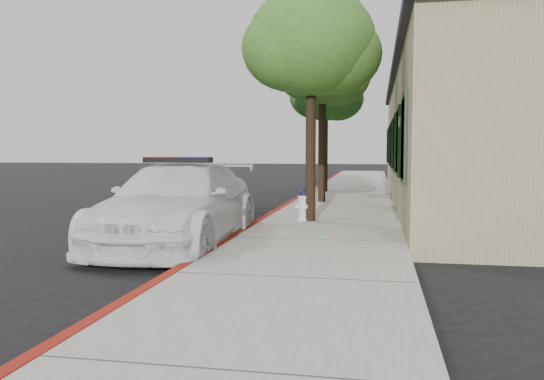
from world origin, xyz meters
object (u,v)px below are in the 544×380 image
(clapboard_building, at_px, (506,138))
(street_tree_near, at_px, (311,47))
(police_car, at_px, (178,204))
(street_tree_far, at_px, (326,95))
(fire_hydrant, at_px, (304,205))
(street_tree_mid, at_px, (323,70))

(clapboard_building, relative_size, street_tree_near, 4.03)
(police_car, bearing_deg, street_tree_far, 80.90)
(police_car, bearing_deg, fire_hydrant, 53.58)
(street_tree_near, relative_size, street_tree_mid, 0.97)
(street_tree_mid, bearing_deg, clapboard_building, 16.34)
(street_tree_mid, bearing_deg, street_tree_near, -87.46)
(police_car, xyz_separation_m, street_tree_mid, (1.91, 7.47, 3.43))
(police_car, height_order, street_tree_far, street_tree_far)
(street_tree_near, bearing_deg, police_car, -127.85)
(street_tree_far, bearing_deg, police_car, -97.94)
(fire_hydrant, distance_m, street_tree_mid, 5.97)
(police_car, relative_size, street_tree_mid, 0.97)
(street_tree_mid, bearing_deg, fire_hydrant, -89.35)
(police_car, relative_size, street_tree_near, 1.01)
(clapboard_building, bearing_deg, fire_hydrant, -131.50)
(police_car, bearing_deg, clapboard_building, 49.12)
(street_tree_near, height_order, street_tree_far, street_tree_near)
(police_car, xyz_separation_m, street_tree_near, (2.12, 2.73, 3.26))
(police_car, distance_m, fire_hydrant, 3.41)
(fire_hydrant, xyz_separation_m, street_tree_mid, (-0.05, 4.70, 3.68))
(clapboard_building, relative_size, street_tree_far, 4.25)
(street_tree_near, distance_m, street_tree_mid, 4.75)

